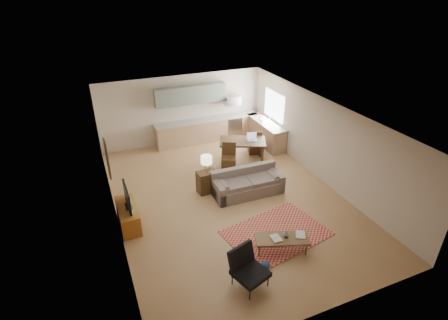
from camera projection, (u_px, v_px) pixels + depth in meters
name	position (u px, v px, depth m)	size (l,w,h in m)	color
room	(228.00, 158.00, 10.01)	(9.00, 9.00, 9.00)	#966E45
kitchen_counter_back	(207.00, 130.00, 14.14)	(4.26, 0.64, 0.92)	#A37E5C
kitchen_counter_right	(266.00, 133.00, 13.87)	(0.64, 2.26, 0.92)	#A37E5C
kitchen_range	(232.00, 126.00, 14.52)	(0.62, 0.62, 0.90)	#A5A8AD
kitchen_microwave	(232.00, 100.00, 14.02)	(0.62, 0.40, 0.35)	#A5A8AD
upper_cabinets	(191.00, 95.00, 13.36)	(2.80, 0.34, 0.70)	slate
window_right	(274.00, 106.00, 13.47)	(0.02, 1.40, 1.05)	white
wall_art_left	(108.00, 159.00, 9.55)	(0.06, 0.42, 1.10)	olive
triptych	(180.00, 100.00, 13.43)	(1.70, 0.04, 0.50)	#FFE9C9
rug	(276.00, 233.00, 9.16)	(2.53, 1.75, 0.02)	maroon
sofa	(248.00, 183.00, 10.67)	(2.24, 0.97, 0.78)	#675951
coffee_table	(281.00, 244.00, 8.51)	(1.31, 0.52, 0.39)	brown
book_a	(272.00, 239.00, 8.36)	(0.24, 0.31, 0.03)	maroon
book_b	(296.00, 234.00, 8.53)	(0.35, 0.38, 0.02)	navy
vase	(286.00, 234.00, 8.44)	(0.16, 0.16, 0.16)	black
armchair	(251.00, 270.00, 7.43)	(0.77, 0.77, 0.88)	black
tv_credenza	(128.00, 216.00, 9.35)	(0.49, 1.27, 0.59)	#8E4A15
tv	(127.00, 197.00, 9.09)	(0.10, 0.98, 0.59)	black
console_table	(207.00, 182.00, 10.79)	(0.60, 0.40, 0.70)	#322010
table_lamp	(207.00, 164.00, 10.49)	(0.34, 0.34, 0.56)	beige
dining_table	(242.00, 151.00, 12.55)	(1.61, 0.92, 0.81)	#322010
dining_chair_near	(229.00, 158.00, 11.91)	(0.47, 0.49, 0.98)	#322010
dining_chair_far	(255.00, 141.00, 13.13)	(0.45, 0.47, 0.94)	#322010
laptop	(252.00, 137.00, 12.33)	(0.34, 0.26, 0.26)	#A5A8AD
soap_bottle	(260.00, 117.00, 13.83)	(0.10, 0.10, 0.19)	#FFE9C9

